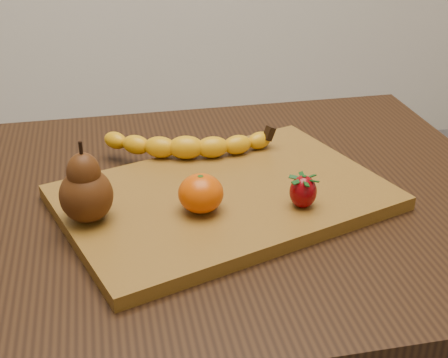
{
  "coord_description": "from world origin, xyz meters",
  "views": [
    {
      "loc": [
        -0.09,
        -0.79,
        1.21
      ],
      "look_at": [
        0.06,
        -0.03,
        0.8
      ],
      "focal_mm": 50.0,
      "sensor_mm": 36.0,
      "label": 1
    }
  ],
  "objects": [
    {
      "name": "mandarin",
      "position": [
        0.02,
        -0.07,
        0.81
      ],
      "size": [
        0.08,
        0.08,
        0.05
      ],
      "primitive_type": "ellipsoid",
      "rotation": [
        0.0,
        0.0,
        0.27
      ],
      "color": "#CC4902",
      "rests_on": "cutting_board"
    },
    {
      "name": "banana",
      "position": [
        0.03,
        0.09,
        0.8
      ],
      "size": [
        0.24,
        0.11,
        0.04
      ],
      "primitive_type": null,
      "rotation": [
        0.0,
        0.0,
        -0.2
      ],
      "color": "#EBA80B",
      "rests_on": "cutting_board"
    },
    {
      "name": "strawberry",
      "position": [
        0.16,
        -0.09,
        0.8
      ],
      "size": [
        0.05,
        0.05,
        0.05
      ],
      "primitive_type": null,
      "rotation": [
        0.0,
        0.0,
        0.44
      ],
      "color": "#7C0309",
      "rests_on": "cutting_board"
    },
    {
      "name": "table",
      "position": [
        0.0,
        0.0,
        0.66
      ],
      "size": [
        1.0,
        0.7,
        0.76
      ],
      "color": "black",
      "rests_on": "ground"
    },
    {
      "name": "pear",
      "position": [
        -0.13,
        -0.06,
        0.83
      ],
      "size": [
        0.09,
        0.09,
        0.11
      ],
      "primitive_type": null,
      "rotation": [
        0.0,
        0.0,
        0.28
      ],
      "color": "#4B250C",
      "rests_on": "cutting_board"
    },
    {
      "name": "cutting_board",
      "position": [
        0.06,
        -0.03,
        0.77
      ],
      "size": [
        0.52,
        0.43,
        0.02
      ],
      "primitive_type": "cube",
      "rotation": [
        0.0,
        0.0,
        0.32
      ],
      "color": "brown",
      "rests_on": "table"
    }
  ]
}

